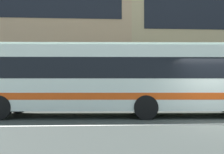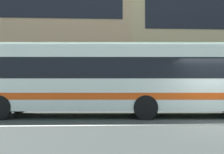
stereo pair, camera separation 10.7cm
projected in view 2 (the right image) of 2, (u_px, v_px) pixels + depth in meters
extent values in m
cube|color=#265415|center=(204.00, 101.00, 15.82)|extent=(14.12, 1.10, 0.72)
cube|color=tan|center=(21.00, 26.00, 23.29)|extent=(19.18, 8.11, 13.22)
cube|color=black|center=(5.00, 0.00, 19.24)|extent=(17.65, 0.04, 2.64)
cube|color=silver|center=(125.00, 78.00, 11.74)|extent=(12.49, 3.11, 2.73)
cube|color=black|center=(125.00, 69.00, 11.75)|extent=(11.75, 3.09, 0.87)
cube|color=#E34B12|center=(125.00, 95.00, 11.73)|extent=(12.25, 3.12, 0.28)
cube|color=silver|center=(125.00, 47.00, 11.77)|extent=(11.98, 2.68, 0.12)
cylinder|color=black|center=(19.00, 103.00, 12.84)|extent=(1.01, 0.33, 1.00)
cylinder|color=black|center=(145.00, 107.00, 10.58)|extent=(1.01, 0.33, 1.00)
cylinder|color=black|center=(139.00, 103.00, 12.86)|extent=(1.01, 0.33, 1.00)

